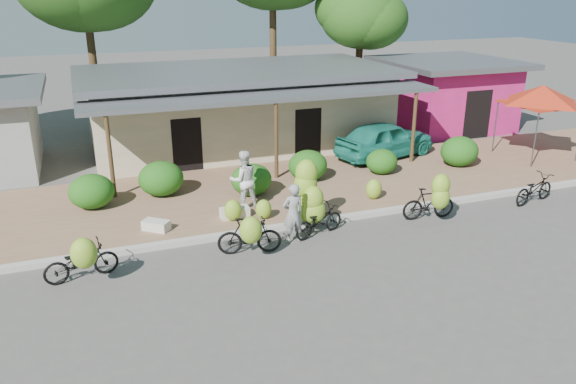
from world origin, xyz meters
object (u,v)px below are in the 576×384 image
(red_canopy, at_px, (542,95))
(bike_far_right, at_px, (534,189))
(bike_center, at_px, (312,204))
(bystander, at_px, (244,180))
(bike_left, at_px, (250,235))
(sack_far, at_px, (156,225))
(bike_right, at_px, (432,200))
(vendor, at_px, (293,214))
(tree_near_right, at_px, (357,13))
(bike_far_left, at_px, (81,260))
(sack_near, at_px, (235,212))
(teal_van, at_px, (385,139))

(red_canopy, xyz_separation_m, bike_far_right, (-3.55, -3.84, -2.14))
(bike_center, xyz_separation_m, bystander, (-1.36, 2.12, 0.19))
(bike_left, distance_m, sack_far, 3.07)
(bike_right, distance_m, vendor, 4.36)
(tree_near_right, height_order, bike_far_left, tree_near_right)
(bike_left, height_order, sack_far, bike_left)
(bystander, bearing_deg, tree_near_right, -130.79)
(sack_far, relative_size, bystander, 0.41)
(bike_right, bearing_deg, bike_far_left, 98.35)
(bike_far_left, relative_size, bystander, 0.98)
(tree_near_right, relative_size, bike_center, 3.30)
(bike_far_left, xyz_separation_m, bystander, (4.81, 2.85, 0.49))
(bike_far_left, height_order, sack_far, bike_far_left)
(red_canopy, relative_size, bike_far_right, 1.87)
(red_canopy, distance_m, bike_center, 11.79)
(tree_near_right, xyz_separation_m, sack_near, (-9.69, -11.52, -5.03))
(red_canopy, relative_size, bike_left, 2.01)
(bike_center, distance_m, bike_right, 3.67)
(tree_near_right, relative_size, sack_near, 8.14)
(bike_far_right, height_order, bystander, bystander)
(bike_far_right, bearing_deg, bike_right, 79.06)
(bike_far_right, bearing_deg, sack_near, 65.37)
(vendor, bearing_deg, bystander, -80.40)
(tree_near_right, relative_size, bike_right, 4.06)
(bike_center, relative_size, bike_far_right, 1.12)
(vendor, bearing_deg, bike_center, -152.43)
(bike_far_right, relative_size, bystander, 1.01)
(sack_near, bearing_deg, vendor, -60.87)
(bike_center, bearing_deg, bike_right, -116.98)
(bike_left, height_order, bike_right, bike_right)
(bike_right, relative_size, sack_near, 2.00)
(bike_center, xyz_separation_m, sack_far, (-4.16, 1.40, -0.60))
(red_canopy, height_order, bystander, red_canopy)
(red_canopy, bearing_deg, bike_center, -162.86)
(bystander, bearing_deg, teal_van, -154.71)
(vendor, bearing_deg, sack_near, -64.96)
(bike_right, relative_size, vendor, 1.01)
(bike_left, xyz_separation_m, teal_van, (7.52, 6.27, 0.26))
(bike_far_right, relative_size, sack_far, 2.50)
(bike_right, height_order, teal_van, bike_right)
(bike_right, height_order, sack_far, bike_right)
(sack_far, bearing_deg, tree_near_right, 44.11)
(bike_center, bearing_deg, teal_van, -63.42)
(bike_right, distance_m, bike_far_right, 3.97)
(tree_near_right, distance_m, bike_far_right, 14.29)
(bike_left, relative_size, bike_right, 1.02)
(tree_near_right, distance_m, sack_far, 17.48)
(tree_near_right, height_order, bystander, tree_near_right)
(bike_center, distance_m, sack_far, 4.43)
(bike_far_left, relative_size, sack_far, 2.41)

